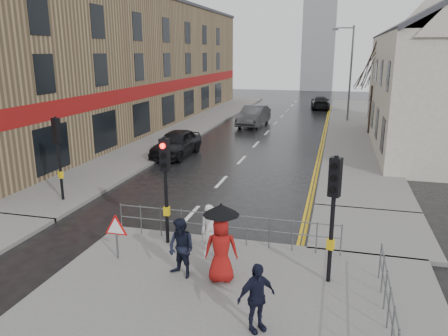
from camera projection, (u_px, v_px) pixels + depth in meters
The scene contains 23 objects.
ground at pixel (160, 248), 13.74m from camera, with size 120.00×120.00×0.00m, color black.
near_pavement at pixel (223, 326), 9.72m from camera, with size 10.00×9.00×0.14m, color #605E5B.
left_pavement at pixel (194, 124), 36.82m from camera, with size 4.00×44.00×0.14m, color #605E5B.
right_pavement at pixel (354, 127), 35.51m from camera, with size 4.00×40.00×0.14m, color #605E5B.
pavement_bridge_right at pixel (370, 230), 14.94m from camera, with size 4.00×4.20×0.14m, color #605E5B.
building_left_terrace at pixel (126, 64), 35.96m from camera, with size 8.00×42.00×10.00m, color #8A7350.
church_tower at pixel (319, 32), 69.02m from camera, with size 5.00×5.00×18.00m, color gray.
traffic_signal_near_left at pixel (165, 172), 13.25m from camera, with size 0.28×0.27×3.40m.
traffic_signal_near_right at pixel (334, 198), 10.90m from camera, with size 0.34×0.33×3.40m.
traffic_signal_far_left at pixel (58, 144), 17.26m from camera, with size 0.34×0.33×3.40m.
guard_railing_front at pixel (224, 222), 13.61m from camera, with size 7.14×0.04×1.00m.
guard_railing_side at pixel (390, 299), 9.37m from camera, with size 0.04×4.54×1.00m.
warning_sign at pixel (116, 229), 12.54m from camera, with size 0.80×0.07×1.35m.
street_lamp at pixel (349, 67), 37.28m from camera, with size 1.83×0.25×8.00m.
tree_near at pixel (375, 64), 31.15m from camera, with size 2.40×2.40×6.58m.
tree_far at pixel (374, 70), 38.69m from camera, with size 2.40×2.40×5.64m.
pedestrian_a at pixel (210, 231), 12.67m from camera, with size 0.58×0.38×1.60m, color silver.
pedestrian_b at pixel (181, 248), 11.55m from camera, with size 0.79×0.62×1.63m, color black.
pedestrian_with_umbrella at pixel (221, 240), 11.25m from camera, with size 0.98×0.96×2.13m.
pedestrian_d at pixel (256, 297), 9.29m from camera, with size 0.92×0.38×1.57m, color black.
car_parked at pixel (176, 143), 25.73m from camera, with size 1.83×4.55×1.55m, color black.
car_mid at pixel (254, 116), 36.45m from camera, with size 1.74×4.99×1.64m, color #424447.
car_far at pixel (320, 102), 47.30m from camera, with size 1.89×4.66×1.35m, color black.
Camera 1 is at (5.16, -11.70, 5.98)m, focal length 35.00 mm.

